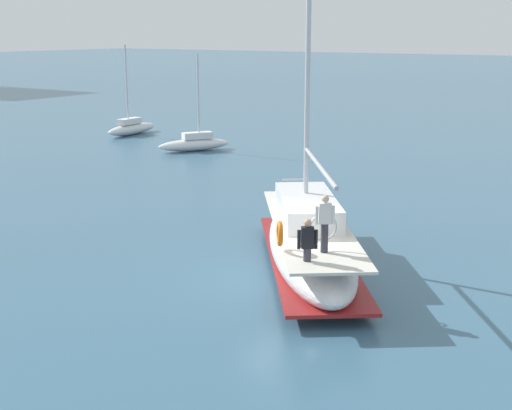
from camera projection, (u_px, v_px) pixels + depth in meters
The scene contains 4 objects.
ground_plane at pixel (288, 283), 20.96m from camera, with size 400.00×400.00×0.00m, color #38607A.
main_sailboat at pixel (309, 241), 22.04m from camera, with size 9.12×7.67×12.60m.
moored_sloop_near at pixel (132, 127), 50.69m from camera, with size 4.85×1.32×6.30m.
moored_sloop_far at pixel (194, 143), 43.86m from camera, with size 4.43×3.34×5.91m.
Camera 1 is at (-17.02, -10.15, 7.27)m, focal length 49.86 mm.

